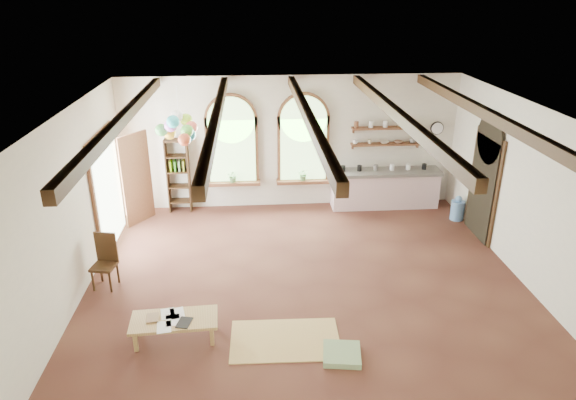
{
  "coord_description": "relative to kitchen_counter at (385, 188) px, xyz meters",
  "views": [
    {
      "loc": [
        -0.94,
        -8.34,
        5.08
      ],
      "look_at": [
        -0.28,
        0.6,
        1.33
      ],
      "focal_mm": 32.0,
      "sensor_mm": 36.0,
      "label": 1
    }
  ],
  "objects": [
    {
      "name": "shelf_cup_b",
      "position": [
        -0.4,
        0.18,
        1.14
      ],
      "size": [
        0.1,
        0.1,
        0.09
      ],
      "primitive_type": "imported",
      "color": "beige",
      "rests_on": "wall_shelf_lower"
    },
    {
      "name": "tablet",
      "position": [
        -4.33,
        -5.01,
        -0.09
      ],
      "size": [
        0.25,
        0.32,
        0.01
      ],
      "primitive_type": "cube",
      "rotation": [
        0.0,
        0.0,
        -0.23
      ],
      "color": "black",
      "rests_on": "coffee_table"
    },
    {
      "name": "balloon_cluster",
      "position": [
        -4.75,
        -0.9,
        1.85
      ],
      "size": [
        0.87,
        0.98,
        1.16
      ],
      "color": "white",
      "rests_on": "floor"
    },
    {
      "name": "potted_plant_left",
      "position": [
        -3.7,
        0.12,
        0.37
      ],
      "size": [
        0.27,
        0.23,
        0.3
      ],
      "primitive_type": "imported",
      "color": "#598C4C",
      "rests_on": "window_left"
    },
    {
      "name": "kitchen_counter",
      "position": [
        0.0,
        0.0,
        0.0
      ],
      "size": [
        2.68,
        0.62,
        0.94
      ],
      "color": "silver",
      "rests_on": "floor"
    },
    {
      "name": "shelf_vase",
      "position": [
        0.65,
        0.18,
        1.19
      ],
      "size": [
        0.18,
        0.18,
        0.19
      ],
      "primitive_type": "imported",
      "color": "slate",
      "rests_on": "wall_shelf_lower"
    },
    {
      "name": "shelf_cup_a",
      "position": [
        -0.75,
        0.18,
        1.14
      ],
      "size": [
        0.12,
        0.1,
        0.1
      ],
      "primitive_type": "imported",
      "color": "white",
      "rests_on": "wall_shelf_lower"
    },
    {
      "name": "floor",
      "position": [
        -2.3,
        -3.2,
        -0.48
      ],
      "size": [
        8.0,
        8.0,
        0.0
      ],
      "primitive_type": "plane",
      "color": "brown",
      "rests_on": "ground"
    },
    {
      "name": "shelf_bowl_a",
      "position": [
        -0.05,
        0.18,
        1.12
      ],
      "size": [
        0.22,
        0.22,
        0.05
      ],
      "primitive_type": "imported",
      "color": "beige",
      "rests_on": "wall_shelf_lower"
    },
    {
      "name": "ceiling_beams",
      "position": [
        -2.3,
        -3.2,
        2.62
      ],
      "size": [
        6.2,
        6.8,
        0.18
      ],
      "primitive_type": null,
      "color": "#3C2513",
      "rests_on": "ceiling"
    },
    {
      "name": "coffee_table",
      "position": [
        -4.5,
        -4.89,
        -0.14
      ],
      "size": [
        1.35,
        0.67,
        0.38
      ],
      "color": "tan",
      "rests_on": "floor"
    },
    {
      "name": "window_right",
      "position": [
        -2.0,
        0.23,
        1.16
      ],
      "size": [
        1.3,
        0.28,
        2.2
      ],
      "color": "brown",
      "rests_on": "floor"
    },
    {
      "name": "bookshelf",
      "position": [
        -5.0,
        0.12,
        0.42
      ],
      "size": [
        0.53,
        0.32,
        1.8
      ],
      "color": "#3C2513",
      "rests_on": "floor"
    },
    {
      "name": "floor_mat",
      "position": [
        -2.81,
        -5.06,
        -0.47
      ],
      "size": [
        1.71,
        1.08,
        0.02
      ],
      "primitive_type": "cube",
      "rotation": [
        0.0,
        0.0,
        -0.03
      ],
      "color": "#D4BC6A",
      "rests_on": "floor"
    },
    {
      "name": "potted_plant_right",
      "position": [
        -2.0,
        0.12,
        0.37
      ],
      "size": [
        0.27,
        0.23,
        0.3
      ],
      "primitive_type": "imported",
      "color": "#598C4C",
      "rests_on": "window_right"
    },
    {
      "name": "table_book",
      "position": [
        -4.92,
        -4.87,
        -0.09
      ],
      "size": [
        0.22,
        0.28,
        0.02
      ],
      "primitive_type": "imported",
      "rotation": [
        0.0,
        0.0,
        0.13
      ],
      "color": "olive",
      "rests_on": "coffee_table"
    },
    {
      "name": "wall_clock",
      "position": [
        1.25,
        0.25,
        1.42
      ],
      "size": [
        0.32,
        0.04,
        0.32
      ],
      "primitive_type": "cylinder",
      "rotation": [
        1.57,
        0.0,
        0.0
      ],
      "color": "black",
      "rests_on": "wall_back"
    },
    {
      "name": "window_left",
      "position": [
        -3.7,
        0.23,
        1.16
      ],
      "size": [
        1.3,
        0.28,
        2.2
      ],
      "color": "brown",
      "rests_on": "floor"
    },
    {
      "name": "wall_shelf_upper",
      "position": [
        0.0,
        0.18,
        1.47
      ],
      "size": [
        1.7,
        0.24,
        0.04
      ],
      "primitive_type": "cube",
      "color": "brown",
      "rests_on": "wall_back"
    },
    {
      "name": "water_jug_b",
      "position": [
        1.52,
        -0.9,
        -0.22
      ],
      "size": [
        0.31,
        0.31,
        0.59
      ],
      "color": "#6194D1",
      "rests_on": "floor"
    },
    {
      "name": "water_jug_a",
      "position": [
        0.83,
        0.0,
        -0.2
      ],
      "size": [
        0.33,
        0.33,
        0.64
      ],
      "color": "#6194D1",
      "rests_on": "floor"
    },
    {
      "name": "floor_cushion",
      "position": [
        -1.99,
        -5.5,
        -0.43
      ],
      "size": [
        0.62,
        0.62,
        0.1
      ],
      "primitive_type": "cube",
      "rotation": [
        0.0,
        0.0,
        -0.14
      ],
      "color": "#82A16F",
      "rests_on": "floor"
    },
    {
      "name": "left_doorway",
      "position": [
        -6.25,
        -1.4,
        0.67
      ],
      "size": [
        0.1,
        1.9,
        2.5
      ],
      "primitive_type": "cube",
      "color": "brown",
      "rests_on": "floor"
    },
    {
      "name": "side_chair",
      "position": [
        -5.95,
        -3.25,
        -0.18
      ],
      "size": [
        0.47,
        0.47,
        1.01
      ],
      "color": "#3C2513",
      "rests_on": "floor"
    },
    {
      "name": "shelf_bowl_b",
      "position": [
        0.3,
        0.18,
        1.12
      ],
      "size": [
        0.2,
        0.2,
        0.06
      ],
      "primitive_type": "imported",
      "color": "#8C664C",
      "rests_on": "wall_shelf_lower"
    },
    {
      "name": "wall_shelf_lower",
      "position": [
        0.0,
        0.18,
        1.07
      ],
      "size": [
        1.7,
        0.24,
        0.04
      ],
      "primitive_type": "cube",
      "color": "brown",
      "rests_on": "wall_back"
    },
    {
      "name": "right_doorway",
      "position": [
        1.65,
        -1.7,
        0.62
      ],
      "size": [
        0.1,
        1.3,
        2.4
      ],
      "primitive_type": "cube",
      "color": "black",
      "rests_on": "floor"
    }
  ]
}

